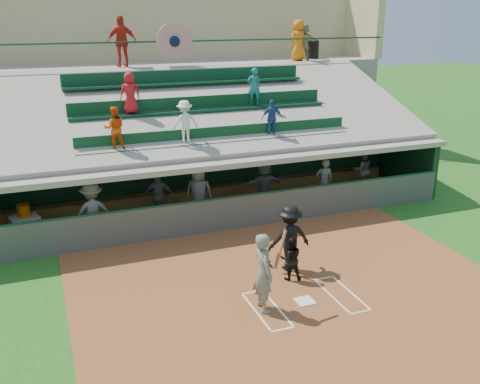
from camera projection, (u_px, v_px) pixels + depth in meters
name	position (u px, v px, depth m)	size (l,w,h in m)	color
ground	(305.00, 302.00, 13.11)	(100.00, 100.00, 0.00)	#1E5618
dirt_slab	(296.00, 293.00, 13.55)	(11.00, 9.00, 0.02)	brown
home_plate	(305.00, 301.00, 13.10)	(0.43, 0.43, 0.03)	white
batters_box_chalk	(305.00, 302.00, 13.10)	(2.65, 1.85, 0.01)	white
dugout_floor	(217.00, 211.00, 19.07)	(16.00, 3.50, 0.04)	gray
concourse_slab	(169.00, 115.00, 24.31)	(20.00, 3.00, 4.60)	gray
grandstand	(186.00, 128.00, 21.67)	(20.40, 10.40, 7.80)	#4D514C
batter_at_plate	(264.00, 272.00, 12.47)	(0.87, 0.78, 1.95)	#5E615B
catcher	(291.00, 258.00, 14.03)	(0.58, 0.45, 1.20)	black
home_umpire	(289.00, 238.00, 14.52)	(1.19, 0.69, 1.85)	black
dugout_bench	(204.00, 193.00, 20.12)	(15.48, 0.46, 0.46)	olive
white_table	(26.00, 227.00, 16.62)	(0.82, 0.61, 0.72)	white
water_cooler	(24.00, 210.00, 16.50)	(0.38, 0.38, 0.38)	orange
dugout_player_a	(93.00, 212.00, 16.27)	(1.22, 0.70, 1.88)	#595B56
dugout_player_b	(159.00, 196.00, 17.93)	(1.00, 0.42, 1.71)	#565853
dugout_player_c	(199.00, 193.00, 17.95)	(0.93, 0.60, 1.90)	#60635D
dugout_player_d	(264.00, 185.00, 18.92)	(1.68, 0.53, 1.81)	#51534E
dugout_player_e	(324.00, 182.00, 19.39)	(0.63, 0.41, 1.72)	#60635E
dugout_player_f	(362.00, 170.00, 21.06)	(0.79, 0.61, 1.62)	#5E605B
trash_bin	(313.00, 50.00, 25.65)	(0.56, 0.56, 0.85)	black
concourse_staff_a	(122.00, 41.00, 21.60)	(1.19, 0.49, 2.03)	red
concourse_staff_b	(298.00, 40.00, 24.35)	(0.89, 0.58, 1.82)	orange
concourse_staff_c	(304.00, 42.00, 24.64)	(1.55, 0.49, 1.67)	tan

